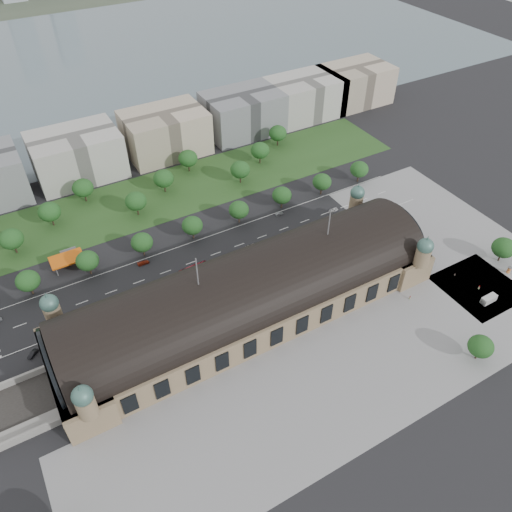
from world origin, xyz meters
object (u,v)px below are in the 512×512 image
bus_east (259,253)px  van_east (488,300)px  traffic_car_2 (106,303)px  pedestrian_5 (479,287)px  bus_west (194,270)px  bus_mid (245,251)px  parked_car_6 (145,310)px  parked_car_2 (92,323)px  pedestrian_0 (410,298)px  parked_car_1 (86,332)px  parked_car_0 (33,354)px  traffic_car_3 (143,263)px  petrol_station (68,256)px  parked_car_4 (143,311)px  traffic_car_6 (333,210)px  traffic_car_5 (279,214)px  parked_car_5 (159,304)px  parked_car_3 (96,321)px  pedestrian_2 (455,274)px  advertising_column (509,270)px

bus_east → van_east: bus_east is taller
traffic_car_2 → pedestrian_5: 152.58m
bus_west → bus_mid: (24.99, -0.04, -0.24)m
parked_car_6 → bus_west: bus_west is taller
parked_car_2 → van_east: (141.50, -67.53, 0.59)m
van_east → parked_car_6: bearing=151.7°
bus_mid → pedestrian_0: 72.61m
parked_car_1 → parked_car_0: bearing=-111.2°
traffic_car_2 → traffic_car_3: size_ratio=0.92×
petrol_station → parked_car_4: 47.69m
van_east → pedestrian_0: van_east is taller
parked_car_0 → traffic_car_2: bearing=72.4°
traffic_car_6 → traffic_car_2: bearing=-88.6°
parked_car_1 → parked_car_6: size_ratio=1.05×
petrol_station → pedestrian_0: (113.73, -91.37, -2.12)m
traffic_car_6 → bus_mid: 53.70m
bus_mid → traffic_car_3: bearing=64.3°
parked_car_4 → van_east: size_ratio=0.66×
pedestrian_5 → van_east: bearing=-19.2°
parked_car_2 → pedestrian_5: 156.37m
parked_car_0 → bus_west: size_ratio=0.35×
traffic_car_2 → parked_car_0: 32.61m
traffic_car_2 → pedestrian_0: (107.63, -58.54, 0.17)m
van_east → pedestrian_0: (-26.10, 16.80, -0.56)m
traffic_car_5 → parked_car_5: parked_car_5 is taller
bus_mid → bus_east: bus_east is taller
parked_car_1 → bus_east: size_ratio=0.47×
traffic_car_6 → parked_car_4: bearing=-82.1°
parked_car_4 → pedestrian_5: size_ratio=2.30×
parked_car_3 → parked_car_5: parked_car_5 is taller
van_east → bus_east: bearing=132.8°
parked_car_5 → pedestrian_2: 124.19m
parked_car_2 → parked_car_4: (19.22, -3.65, -0.07)m
parked_car_2 → pedestrian_0: size_ratio=3.30×
pedestrian_0 → parked_car_0: bearing=-174.6°
traffic_car_6 → van_east: bearing=10.9°
parked_car_2 → parked_car_6: (19.85, -3.65, -0.01)m
parked_car_3 → advertising_column: bearing=47.0°
petrol_station → parked_car_2: petrol_station is taller
advertising_column → pedestrian_2: advertising_column is taller
traffic_car_6 → parked_car_6: bearing=-82.1°
traffic_car_6 → petrol_station: bearing=-103.8°
parked_car_5 → pedestrian_2: size_ratio=3.22×
parked_car_0 → parked_car_3: size_ratio=1.20×
traffic_car_2 → parked_car_6: size_ratio=0.88×
parked_car_4 → bus_east: bearing=65.4°
van_east → pedestrian_5: 7.40m
advertising_column → parked_car_5: bearing=157.6°
parked_car_2 → pedestrian_2: (141.34, -50.06, 0.08)m
traffic_car_2 → bus_east: bus_east is taller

